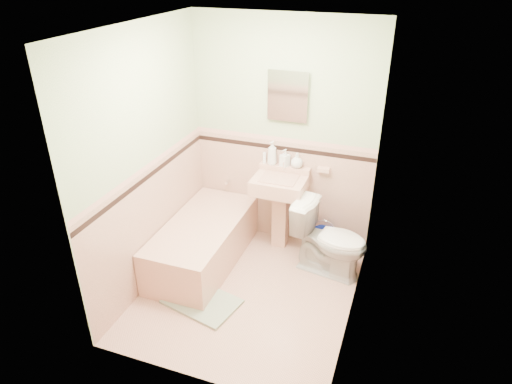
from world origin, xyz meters
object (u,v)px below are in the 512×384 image
(sink, at_px, (279,213))
(bucket, at_px, (324,240))
(bathtub, at_px, (203,243))
(soap_bottle_left, at_px, (272,153))
(shoe, at_px, (195,288))
(soap_bottle_mid, at_px, (285,158))
(toilet, at_px, (330,240))
(medicine_cabinet, at_px, (288,96))
(soap_bottle_right, at_px, (297,161))

(sink, distance_m, bucket, 0.60)
(sink, bearing_deg, bathtub, -142.07)
(soap_bottle_left, distance_m, shoe, 1.63)
(soap_bottle_left, height_order, soap_bottle_mid, soap_bottle_left)
(bathtub, height_order, sink, sink)
(soap_bottle_mid, xyz_separation_m, bucket, (0.50, -0.07, -0.91))
(soap_bottle_left, xyz_separation_m, toilet, (0.77, -0.42, -0.68))
(bathtub, distance_m, bucket, 1.34)
(soap_bottle_left, bearing_deg, medicine_cabinet, 11.52)
(soap_bottle_left, height_order, soap_bottle_right, soap_bottle_left)
(bathtub, relative_size, sink, 1.71)
(bucket, xyz_separation_m, shoe, (-1.03, -1.15, -0.07))
(soap_bottle_mid, bearing_deg, soap_bottle_right, 0.00)
(bathtub, xyz_separation_m, shoe, (0.15, -0.51, -0.17))
(sink, relative_size, soap_bottle_mid, 4.60)
(soap_bottle_right, xyz_separation_m, shoe, (-0.66, -1.22, -0.97))
(toilet, bearing_deg, soap_bottle_mid, 66.14)
(sink, distance_m, soap_bottle_right, 0.62)
(bathtub, relative_size, toilet, 1.93)
(bathtub, xyz_separation_m, bucket, (1.18, 0.64, -0.10))
(sink, height_order, medicine_cabinet, medicine_cabinet)
(sink, xyz_separation_m, soap_bottle_left, (-0.15, 0.18, 0.63))
(bathtub, relative_size, soap_bottle_right, 9.13)
(bucket, distance_m, shoe, 1.55)
(bucket, bearing_deg, medicine_cabinet, 169.10)
(soap_bottle_mid, relative_size, toilet, 0.25)
(bathtub, bearing_deg, toilet, 12.48)
(medicine_cabinet, distance_m, bucket, 1.65)
(bathtub, xyz_separation_m, medicine_cabinet, (0.68, 0.74, 1.47))
(medicine_cabinet, height_order, soap_bottle_left, medicine_cabinet)
(toilet, bearing_deg, sink, 78.87)
(bathtub, relative_size, medicine_cabinet, 3.27)
(bucket, bearing_deg, sink, -167.00)
(medicine_cabinet, xyz_separation_m, toilet, (0.63, -0.45, -1.31))
(medicine_cabinet, distance_m, toilet, 1.52)
(soap_bottle_left, bearing_deg, bathtub, -126.88)
(soap_bottle_right, relative_size, shoe, 1.19)
(bathtub, xyz_separation_m, soap_bottle_right, (0.81, 0.71, 0.80))
(sink, relative_size, bucket, 3.45)
(medicine_cabinet, relative_size, soap_bottle_mid, 2.40)
(bathtub, height_order, soap_bottle_right, soap_bottle_right)
(sink, xyz_separation_m, soap_bottle_right, (0.13, 0.18, 0.58))
(medicine_cabinet, height_order, soap_bottle_right, medicine_cabinet)
(sink, bearing_deg, soap_bottle_right, 54.17)
(toilet, distance_m, shoe, 1.45)
(bathtub, bearing_deg, soap_bottle_mid, 46.38)
(toilet, height_order, bucket, toilet)
(bucket, height_order, shoe, bucket)
(sink, bearing_deg, medicine_cabinet, 90.00)
(bucket, relative_size, shoe, 1.84)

